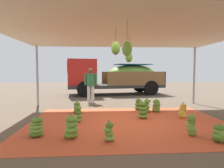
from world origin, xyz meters
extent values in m
plane|color=brown|center=(0.00, 3.00, 0.00)|extent=(40.00, 40.00, 0.00)
cube|color=#D1512D|center=(0.00, 0.00, 0.01)|extent=(6.12, 4.46, 0.01)
cylinder|color=#9EA0A5|center=(-3.80, 3.30, 1.40)|extent=(0.10, 0.10, 2.79)
cylinder|color=#9EA0A5|center=(3.80, 3.30, 1.40)|extent=(0.10, 0.10, 2.79)
cube|color=beige|center=(0.00, 0.00, 2.82)|extent=(8.00, 7.00, 0.06)
cylinder|color=#4C422D|center=(0.10, 0.55, 2.53)|extent=(0.01, 0.01, 0.52)
ellipsoid|color=#518428|center=(0.10, 0.55, 2.07)|extent=(0.24, 0.24, 0.36)
cylinder|color=#4C422D|center=(-0.24, -1.30, 2.55)|extent=(0.01, 0.01, 0.48)
ellipsoid|color=#75A83D|center=(-0.24, -1.30, 2.12)|extent=(0.24, 0.24, 0.36)
cylinder|color=#4C422D|center=(-0.44, -0.51, 2.61)|extent=(0.01, 0.01, 0.37)
ellipsoid|color=#60932D|center=(-0.44, -0.51, 2.22)|extent=(0.24, 0.24, 0.36)
ellipsoid|color=#6B9E38|center=(1.38, -1.30, 0.10)|extent=(0.24, 0.24, 0.18)
ellipsoid|color=#6B9E38|center=(1.35, -1.32, 0.18)|extent=(0.24, 0.24, 0.18)
ellipsoid|color=#75A83D|center=(1.34, -1.28, 0.27)|extent=(0.21, 0.21, 0.18)
ellipsoid|color=#518428|center=(1.36, -1.29, 0.36)|extent=(0.27, 0.27, 0.18)
ellipsoid|color=#518428|center=(1.35, -1.31, 0.44)|extent=(0.19, 0.19, 0.18)
cylinder|color=olive|center=(1.36, -1.31, 0.50)|extent=(0.04, 0.04, 0.12)
ellipsoid|color=#6B9E38|center=(-1.57, 0.16, 0.08)|extent=(0.26, 0.26, 0.13)
ellipsoid|color=#60932D|center=(-1.53, 0.17, 0.19)|extent=(0.29, 0.29, 0.13)
ellipsoid|color=#518428|center=(-1.54, 0.19, 0.31)|extent=(0.28, 0.28, 0.13)
ellipsoid|color=#60932D|center=(-1.55, 0.19, 0.43)|extent=(0.19, 0.19, 0.13)
cylinder|color=olive|center=(-1.55, 0.17, 0.49)|extent=(0.04, 0.04, 0.12)
ellipsoid|color=#6B9E38|center=(0.57, 0.48, 0.10)|extent=(0.45, 0.45, 0.17)
ellipsoid|color=#477523|center=(0.56, 0.44, 0.22)|extent=(0.32, 0.32, 0.17)
ellipsoid|color=#60932D|center=(0.56, 0.46, 0.35)|extent=(0.37, 0.37, 0.17)
ellipsoid|color=#477523|center=(0.54, 0.46, 0.48)|extent=(0.30, 0.30, 0.17)
cylinder|color=olive|center=(0.55, 0.45, 0.54)|extent=(0.04, 0.04, 0.12)
ellipsoid|color=#477523|center=(-2.42, -1.11, 0.08)|extent=(0.40, 0.40, 0.14)
ellipsoid|color=#6B9E38|center=(-2.42, -1.10, 0.16)|extent=(0.45, 0.45, 0.14)
ellipsoid|color=#6B9E38|center=(-2.42, -1.09, 0.25)|extent=(0.43, 0.43, 0.14)
ellipsoid|color=#6B9E38|center=(-2.42, -1.07, 0.33)|extent=(0.32, 0.32, 0.14)
ellipsoid|color=#518428|center=(-2.40, -1.10, 0.41)|extent=(0.37, 0.37, 0.14)
cylinder|color=olive|center=(-2.40, -1.08, 0.47)|extent=(0.04, 0.04, 0.12)
ellipsoid|color=#6B9E38|center=(1.33, 1.44, 0.10)|extent=(0.43, 0.43, 0.18)
ellipsoid|color=#6B9E38|center=(1.33, 1.44, 0.20)|extent=(0.30, 0.30, 0.18)
ellipsoid|color=#518428|center=(1.34, 1.41, 0.31)|extent=(0.33, 0.33, 0.18)
ellipsoid|color=#518428|center=(1.34, 1.46, 0.41)|extent=(0.36, 0.36, 0.18)
cylinder|color=olive|center=(1.32, 1.43, 0.47)|extent=(0.04, 0.04, 0.12)
ellipsoid|color=gold|center=(1.92, 0.43, 0.10)|extent=(0.26, 0.26, 0.17)
ellipsoid|color=gold|center=(1.91, 0.43, 0.18)|extent=(0.26, 0.26, 0.17)
ellipsoid|color=gold|center=(1.91, 0.47, 0.26)|extent=(0.28, 0.28, 0.17)
ellipsoid|color=gold|center=(1.95, 0.45, 0.34)|extent=(0.23, 0.23, 0.17)
ellipsoid|color=gold|center=(1.95, 0.44, 0.42)|extent=(0.27, 0.27, 0.17)
cylinder|color=olive|center=(1.94, 0.45, 0.48)|extent=(0.04, 0.04, 0.12)
ellipsoid|color=#518428|center=(0.71, 1.91, 0.10)|extent=(0.39, 0.39, 0.18)
ellipsoid|color=#518428|center=(0.72, 1.92, 0.24)|extent=(0.31, 0.31, 0.18)
ellipsoid|color=#518428|center=(0.72, 1.89, 0.39)|extent=(0.34, 0.34, 0.18)
cylinder|color=olive|center=(0.70, 1.91, 0.45)|extent=(0.04, 0.04, 0.12)
ellipsoid|color=#6B9E38|center=(0.93, 1.44, 0.07)|extent=(0.41, 0.41, 0.12)
ellipsoid|color=#518428|center=(0.92, 1.44, 0.20)|extent=(0.41, 0.41, 0.12)
ellipsoid|color=#6B9E38|center=(0.92, 1.47, 0.33)|extent=(0.38, 0.38, 0.12)
ellipsoid|color=#60932D|center=(0.97, 1.42, 0.45)|extent=(0.33, 0.33, 0.12)
cylinder|color=olive|center=(0.94, 1.44, 0.51)|extent=(0.04, 0.04, 0.12)
ellipsoid|color=#75A83D|center=(-0.66, -1.52, 0.08)|extent=(0.30, 0.30, 0.15)
ellipsoid|color=#60932D|center=(-0.67, -1.53, 0.18)|extent=(0.25, 0.25, 0.15)
ellipsoid|color=#6B9E38|center=(-0.70, -1.55, 0.28)|extent=(0.26, 0.26, 0.15)
ellipsoid|color=#477523|center=(-0.67, -1.54, 0.37)|extent=(0.25, 0.25, 0.15)
cylinder|color=olive|center=(-0.68, -1.52, 0.43)|extent=(0.04, 0.04, 0.12)
ellipsoid|color=#477523|center=(-1.73, 1.36, 0.08)|extent=(0.34, 0.34, 0.15)
ellipsoid|color=#6B9E38|center=(-1.72, 1.39, 0.18)|extent=(0.39, 0.39, 0.15)
ellipsoid|color=#518428|center=(-1.72, 1.33, 0.27)|extent=(0.36, 0.36, 0.15)
ellipsoid|color=#518428|center=(-1.74, 1.38, 0.37)|extent=(0.27, 0.27, 0.15)
cylinder|color=olive|center=(-1.73, 1.36, 0.43)|extent=(0.04, 0.04, 0.12)
ellipsoid|color=#477523|center=(1.78, -1.74, 0.09)|extent=(0.39, 0.39, 0.17)
ellipsoid|color=#518428|center=(1.74, -1.78, 0.15)|extent=(0.33, 0.33, 0.17)
ellipsoid|color=#6B9E38|center=(1.79, -1.79, 0.21)|extent=(0.35, 0.35, 0.17)
ellipsoid|color=#75A83D|center=(1.75, -1.75, 0.27)|extent=(0.34, 0.34, 0.17)
ellipsoid|color=#477523|center=(1.75, -1.76, 0.33)|extent=(0.31, 0.31, 0.17)
cylinder|color=olive|center=(1.77, -1.76, 0.39)|extent=(0.04, 0.04, 0.12)
ellipsoid|color=#60932D|center=(-1.57, -1.26, 0.10)|extent=(0.41, 0.41, 0.17)
ellipsoid|color=#6B9E38|center=(-1.54, -1.28, 0.22)|extent=(0.45, 0.45, 0.17)
ellipsoid|color=#6B9E38|center=(-1.55, -1.28, 0.35)|extent=(0.41, 0.41, 0.17)
ellipsoid|color=#60932D|center=(-1.54, -1.29, 0.47)|extent=(0.39, 0.39, 0.17)
cylinder|color=olive|center=(-1.56, -1.27, 0.53)|extent=(0.04, 0.04, 0.12)
cube|color=#2D2D2D|center=(0.22, 7.42, 0.60)|extent=(6.78, 3.28, 0.20)
cube|color=red|center=(-2.10, 7.08, 1.55)|extent=(2.12, 2.41, 1.70)
cube|color=#232D38|center=(-3.01, 6.94, 1.89)|extent=(0.30, 1.87, 0.75)
cube|color=brown|center=(1.61, 6.48, 1.15)|extent=(4.00, 0.67, 0.90)
cube|color=brown|center=(1.28, 8.73, 1.15)|extent=(4.00, 0.67, 0.90)
cube|color=brown|center=(3.40, 7.89, 1.15)|extent=(0.42, 2.34, 0.90)
ellipsoid|color=#75A83D|center=(1.44, 7.60, 1.39)|extent=(3.80, 2.48, 1.38)
cube|color=#19569E|center=(1.44, 7.60, 2.10)|extent=(2.66, 2.13, 0.04)
cylinder|color=black|center=(-1.81, 6.03, 0.50)|extent=(1.03, 0.42, 1.00)
cylinder|color=black|center=(-2.12, 8.16, 0.50)|extent=(1.03, 0.42, 1.00)
cylinder|color=black|center=(2.57, 6.68, 0.50)|extent=(1.03, 0.42, 1.00)
cylinder|color=black|center=(2.25, 8.81, 0.50)|extent=(1.03, 0.42, 1.00)
cylinder|color=silver|center=(-1.43, 3.83, 0.43)|extent=(0.16, 0.16, 0.86)
cylinder|color=silver|center=(-1.24, 3.83, 0.43)|extent=(0.16, 0.16, 0.86)
cylinder|color=#337A4C|center=(-1.34, 3.83, 1.18)|extent=(0.39, 0.39, 0.64)
cylinder|color=#337A4C|center=(-1.59, 3.83, 1.21)|extent=(0.12, 0.12, 0.57)
cylinder|color=#337A4C|center=(-1.08, 3.83, 1.21)|extent=(0.12, 0.12, 0.57)
sphere|color=brown|center=(-1.34, 3.83, 1.64)|extent=(0.23, 0.23, 0.23)
camera|label=1|loc=(-0.88, -5.64, 1.57)|focal=29.87mm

